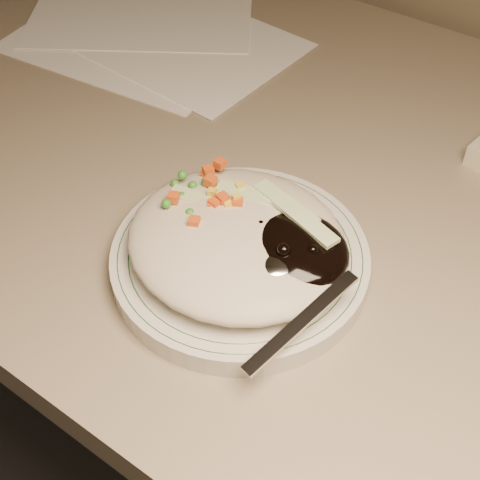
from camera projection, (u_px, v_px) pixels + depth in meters
The scene contains 5 objects.
desk at pixel (348, 316), 0.81m from camera, with size 1.40×0.70×0.74m.
plate at pixel (240, 260), 0.59m from camera, with size 0.23×0.23×0.02m, color silver.
plate_rim at pixel (240, 253), 0.58m from camera, with size 0.22×0.22×0.00m.
meal at pixel (244, 238), 0.57m from camera, with size 0.20×0.19×0.05m.
papers at pixel (150, 30), 0.89m from camera, with size 0.43×0.36×0.00m.
Camera 1 is at (0.18, 0.90, 1.19)m, focal length 50.00 mm.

